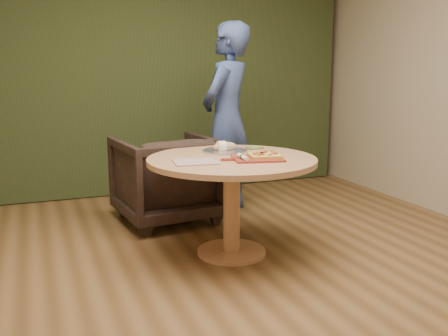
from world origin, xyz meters
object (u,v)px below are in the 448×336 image
cutlery_roll (243,157)px  bread_roll (224,147)px  pizza_paddle (256,159)px  flatbread_pizza (264,155)px  pedestal_table (232,176)px  serving_tray (225,151)px  armchair (166,174)px  person_standing (227,120)px

cutlery_roll → bread_roll: bread_roll is taller
pizza_paddle → flatbread_pizza: flatbread_pizza is taller
pedestal_table → serving_tray: size_ratio=3.53×
flatbread_pizza → serving_tray: size_ratio=0.73×
armchair → pizza_paddle: bearing=101.1°
pizza_paddle → person_standing: person_standing is taller
cutlery_roll → bread_roll: (0.02, 0.41, 0.01)m
cutlery_roll → person_standing: size_ratio=0.11×
pizza_paddle → bread_roll: bearing=116.0°
flatbread_pizza → person_standing: person_standing is taller
pizza_paddle → cutlery_roll: cutlery_roll is taller
pizza_paddle → person_standing: (0.26, 1.23, 0.16)m
pizza_paddle → flatbread_pizza: bearing=14.9°
flatbread_pizza → cutlery_roll: size_ratio=1.31×
serving_tray → bread_roll: size_ratio=1.84×
pizza_paddle → armchair: armchair is taller
pizza_paddle → cutlery_roll: size_ratio=2.36×
serving_tray → armchair: bearing=110.6°
pizza_paddle → person_standing: bearing=90.3°
armchair → person_standing: person_standing is taller
bread_roll → pizza_paddle: bearing=-76.2°
cutlery_roll → person_standing: bearing=76.9°
serving_tray → flatbread_pizza: bearing=-68.6°
person_standing → pedestal_table: bearing=27.7°
pedestal_table → armchair: armchair is taller
flatbread_pizza → bread_roll: bread_roll is taller
pedestal_table → pizza_paddle: 0.25m
pizza_paddle → armchair: (-0.37, 1.15, -0.32)m
pizza_paddle → serving_tray: serving_tray is taller
cutlery_roll → bread_roll: bearing=91.3°
cutlery_roll → pedestal_table: bearing=100.6°
flatbread_pizza → person_standing: size_ratio=0.14×
pizza_paddle → bread_roll: 0.41m
cutlery_roll → armchair: (-0.26, 1.16, -0.34)m
flatbread_pizza → serving_tray: 0.42m
pedestal_table → bread_roll: (0.04, 0.25, 0.18)m
serving_tray → armchair: size_ratio=0.41×
pedestal_table → pizza_paddle: (0.13, -0.15, 0.15)m
bread_roll → person_standing: bearing=66.8°
pizza_paddle → armchair: bearing=120.1°
cutlery_roll → serving_tray: size_ratio=0.56×
pedestal_table → armchair: bearing=103.4°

